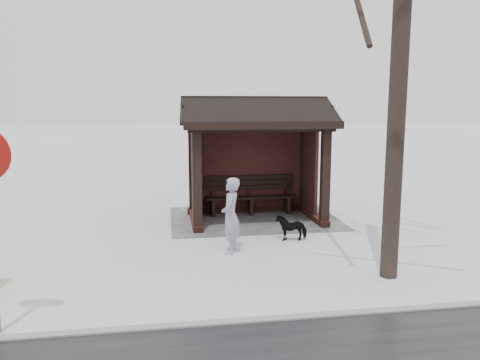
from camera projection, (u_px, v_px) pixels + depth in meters
name	position (u px, v px, depth m)	size (l,w,h in m)	color
ground	(255.00, 220.00, 11.79)	(120.00, 120.00, 0.00)	white
kerb	(330.00, 315.00, 6.43)	(120.00, 0.15, 0.06)	gray
trampled_patch	(253.00, 218.00, 11.99)	(4.20, 3.20, 0.02)	gray
bus_shelter	(254.00, 134.00, 11.60)	(3.60, 2.40, 3.09)	#3B1D15
pedestrian	(231.00, 216.00, 9.10)	(0.54, 0.36, 1.49)	#9D95AF
dog	(291.00, 227.00, 10.05)	(0.29, 0.64, 0.54)	black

